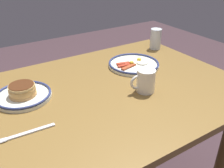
% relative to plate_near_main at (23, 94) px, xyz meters
% --- Properties ---
extents(dining_table, '(1.35, 0.90, 0.73)m').
position_rel_plate_near_main_xyz_m(dining_table, '(-0.29, 0.13, -0.15)').
color(dining_table, brown).
rests_on(dining_table, ground_plane).
extents(plate_near_main, '(0.24, 0.24, 0.06)m').
position_rel_plate_near_main_xyz_m(plate_near_main, '(0.00, 0.00, 0.00)').
color(plate_near_main, silver).
rests_on(plate_near_main, dining_table).
extents(plate_center_pancakes, '(0.28, 0.28, 0.04)m').
position_rel_plate_near_main_xyz_m(plate_center_pancakes, '(-0.60, -0.01, -0.01)').
color(plate_center_pancakes, silver).
rests_on(plate_center_pancakes, dining_table).
extents(coffee_mug, '(0.12, 0.08, 0.10)m').
position_rel_plate_near_main_xyz_m(coffee_mug, '(-0.48, 0.23, 0.03)').
color(coffee_mug, white).
rests_on(coffee_mug, dining_table).
extents(drinking_glass, '(0.07, 0.07, 0.13)m').
position_rel_plate_near_main_xyz_m(drinking_glass, '(-0.88, -0.16, 0.04)').
color(drinking_glass, silver).
rests_on(drinking_glass, dining_table).
extents(fork_near, '(0.20, 0.03, 0.01)m').
position_rel_plate_near_main_xyz_m(fork_near, '(0.06, 0.25, -0.02)').
color(fork_near, silver).
rests_on(fork_near, dining_table).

